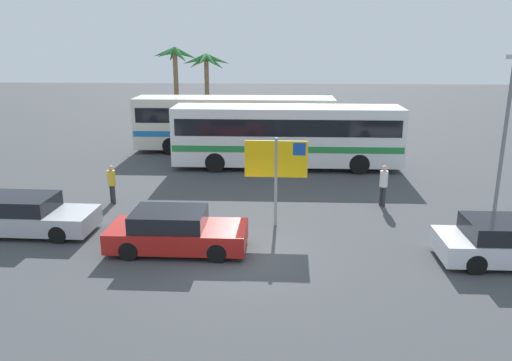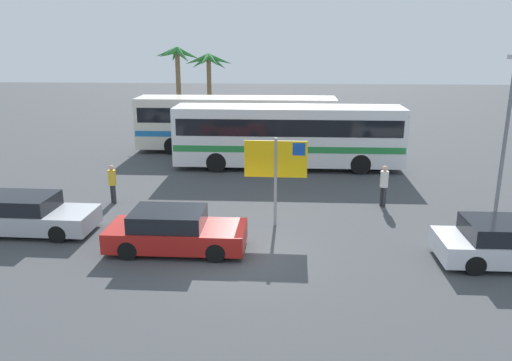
% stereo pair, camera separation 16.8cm
% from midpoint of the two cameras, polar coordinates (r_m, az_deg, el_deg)
% --- Properties ---
extents(ground, '(120.00, 120.00, 0.00)m').
position_cam_midpoint_polar(ground, '(16.14, -2.12, -8.13)').
color(ground, '#424447').
extents(bus_front_coach, '(11.54, 2.47, 3.17)m').
position_cam_midpoint_polar(bus_front_coach, '(26.07, 3.31, 5.27)').
color(bus_front_coach, white).
rests_on(bus_front_coach, ground).
extents(bus_rear_coach, '(11.54, 2.47, 3.17)m').
position_cam_midpoint_polar(bus_rear_coach, '(29.96, -2.59, 6.66)').
color(bus_rear_coach, silver).
rests_on(bus_rear_coach, ground).
extents(ferry_sign, '(2.20, 0.11, 3.20)m').
position_cam_midpoint_polar(ferry_sign, '(17.73, 2.15, 2.03)').
color(ferry_sign, gray).
rests_on(ferry_sign, ground).
extents(car_silver, '(4.60, 1.92, 1.32)m').
position_cam_midpoint_polar(car_silver, '(19.24, -24.67, -3.57)').
color(car_silver, '#B7BABF').
rests_on(car_silver, ground).
extents(car_white, '(4.37, 1.90, 1.32)m').
position_cam_midpoint_polar(car_white, '(17.01, 26.39, -6.26)').
color(car_white, silver).
rests_on(car_white, ground).
extents(car_red, '(4.35, 1.88, 1.32)m').
position_cam_midpoint_polar(car_red, '(16.31, -9.32, -5.65)').
color(car_red, red).
rests_on(car_red, ground).
extents(pedestrian_crossing_lot, '(0.32, 0.32, 1.60)m').
position_cam_midpoint_polar(pedestrian_crossing_lot, '(21.30, -16.12, -0.10)').
color(pedestrian_crossing_lot, '#2D2D33').
rests_on(pedestrian_crossing_lot, ground).
extents(pedestrian_near_sign, '(0.32, 0.32, 1.68)m').
position_cam_midpoint_polar(pedestrian_near_sign, '(20.75, 13.91, -0.20)').
color(pedestrian_near_sign, '#2D2D33').
rests_on(pedestrian_near_sign, ground).
extents(lamp_post_right_side, '(0.56, 0.20, 5.96)m').
position_cam_midpoint_polar(lamp_post_right_side, '(20.88, 26.01, 5.26)').
color(lamp_post_right_side, slate).
rests_on(lamp_post_right_side, ground).
extents(palm_tree_seaside, '(3.22, 2.95, 5.91)m').
position_cam_midpoint_polar(palm_tree_seaside, '(35.76, -9.19, 12.80)').
color(palm_tree_seaside, brown).
rests_on(palm_tree_seaside, ground).
extents(palm_tree_inland, '(3.47, 3.45, 5.43)m').
position_cam_midpoint_polar(palm_tree_inland, '(36.99, -5.70, 12.54)').
color(palm_tree_inland, brown).
rests_on(palm_tree_inland, ground).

